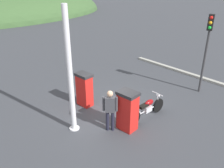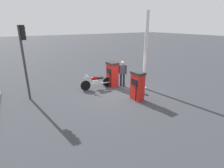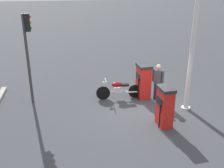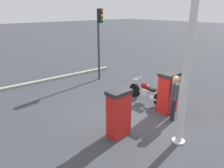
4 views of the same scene
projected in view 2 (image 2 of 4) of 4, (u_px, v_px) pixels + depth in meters
ground_plane at (119, 93)px, 10.57m from camera, size 120.00×120.00×0.00m
fuel_pump_near at (112, 74)px, 11.52m from camera, size 0.63×0.78×1.61m
fuel_pump_far at (137, 86)px, 9.42m from camera, size 0.55×0.78×1.56m
motorcycle_near_pump at (96, 82)px, 11.14m from camera, size 2.13×0.56×0.96m
attendant_person at (123, 72)px, 11.41m from camera, size 0.44×0.49×1.70m
roadside_traffic_light at (24, 51)px, 8.90m from camera, size 0.40×0.29×3.90m
canopy_support_pole at (146, 53)px, 10.61m from camera, size 0.40×0.40×4.69m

